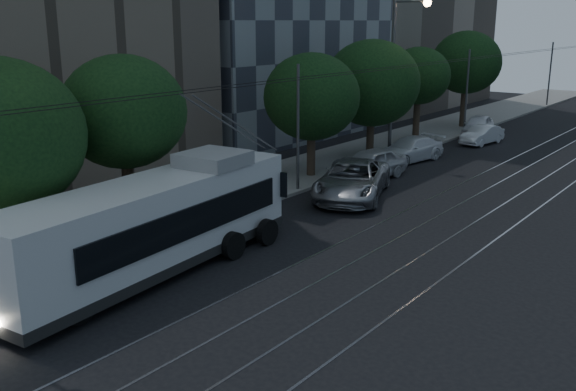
# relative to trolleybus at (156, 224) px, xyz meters

# --- Properties ---
(ground) EXTENTS (120.00, 120.00, 0.00)m
(ground) POSITION_rel_trolleybus_xyz_m (2.90, 0.87, -1.63)
(ground) COLOR black
(ground) RESTS_ON ground
(sidewalk) EXTENTS (5.00, 90.00, 0.15)m
(sidewalk) POSITION_rel_trolleybus_xyz_m (-4.60, 20.87, -1.55)
(sidewalk) COLOR gray
(sidewalk) RESTS_ON ground
(tram_rails) EXTENTS (4.52, 90.00, 0.02)m
(tram_rails) POSITION_rel_trolleybus_xyz_m (5.40, 20.87, -1.62)
(tram_rails) COLOR #9C9BA4
(tram_rails) RESTS_ON ground
(overhead_wires) EXTENTS (2.23, 90.00, 6.00)m
(overhead_wires) POSITION_rel_trolleybus_xyz_m (-2.07, 20.87, 1.84)
(overhead_wires) COLOR black
(overhead_wires) RESTS_ON ground
(trolleybus) EXTENTS (3.51, 11.88, 5.63)m
(trolleybus) POSITION_rel_trolleybus_xyz_m (0.00, 0.00, 0.00)
(trolleybus) COLOR silver
(trolleybus) RESTS_ON ground
(pickup_silver) EXTENTS (4.83, 6.70, 1.69)m
(pickup_silver) POSITION_rel_trolleybus_xyz_m (0.20, 11.55, -0.78)
(pickup_silver) COLOR #9A9BA1
(pickup_silver) RESTS_ON ground
(car_white_a) EXTENTS (2.49, 4.83, 1.57)m
(car_white_a) POSITION_rel_trolleybus_xyz_m (-1.00, 15.18, -0.84)
(car_white_a) COLOR #B7B7BB
(car_white_a) RESTS_ON ground
(car_white_b) EXTENTS (2.84, 5.04, 1.38)m
(car_white_b) POSITION_rel_trolleybus_xyz_m (-1.40, 20.43, -0.94)
(car_white_b) COLOR white
(car_white_b) RESTS_ON ground
(car_white_c) EXTENTS (1.80, 3.88, 1.23)m
(car_white_c) POSITION_rel_trolleybus_xyz_m (-0.06, 28.18, -1.01)
(car_white_c) COLOR white
(car_white_c) RESTS_ON ground
(car_white_d) EXTENTS (2.59, 4.64, 1.49)m
(car_white_d) POSITION_rel_trolleybus_xyz_m (-1.40, 30.90, -0.88)
(car_white_d) COLOR white
(car_white_d) RESTS_ON ground
(tree_1) EXTENTS (4.58, 4.58, 6.77)m
(tree_1) POSITION_rel_trolleybus_xyz_m (-3.60, 1.86, 3.06)
(tree_1) COLOR #2E2319
(tree_1) RESTS_ON ground
(tree_2) EXTENTS (4.89, 4.89, 6.40)m
(tree_2) POSITION_rel_trolleybus_xyz_m (-3.60, 13.64, 2.55)
(tree_2) COLOR #2E2319
(tree_2) RESTS_ON ground
(tree_3) EXTENTS (5.52, 5.52, 6.92)m
(tree_3) POSITION_rel_trolleybus_xyz_m (-3.60, 19.64, 2.80)
(tree_3) COLOR #2E2319
(tree_3) RESTS_ON ground
(tree_4) EXTENTS (4.15, 4.15, 6.29)m
(tree_4) POSITION_rel_trolleybus_xyz_m (-3.86, 26.14, 2.77)
(tree_4) COLOR #2E2319
(tree_4) RESTS_ON ground
(tree_5) EXTENTS (5.12, 5.12, 7.22)m
(tree_5) POSITION_rel_trolleybus_xyz_m (-3.71, 33.64, 3.28)
(tree_5) COLOR #2E2319
(tree_5) RESTS_ON ground
(streetlamp_near) EXTENTS (2.59, 0.44, 10.79)m
(streetlamp_near) POSITION_rel_trolleybus_xyz_m (-1.89, -3.46, 4.83)
(streetlamp_near) COLOR #505052
(streetlamp_near) RESTS_ON ground
(streetlamp_far) EXTENTS (2.28, 0.44, 9.31)m
(streetlamp_far) POSITION_rel_trolleybus_xyz_m (-2.50, 20.75, 4.02)
(streetlamp_far) COLOR #505052
(streetlamp_far) RESTS_ON ground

